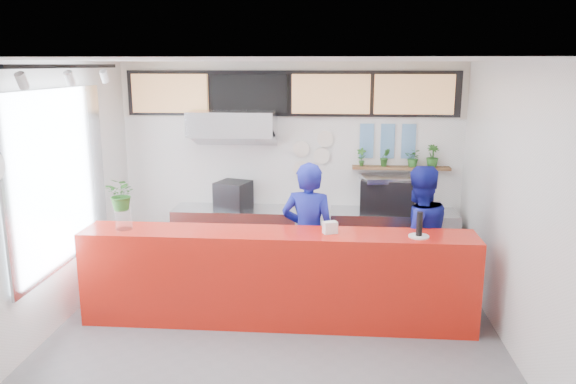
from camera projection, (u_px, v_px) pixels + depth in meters
The scene contains 44 objects.
floor at pixel (274, 337), 6.22m from camera, with size 5.00×5.00×0.00m, color slate.
ceiling at pixel (272, 60), 5.56m from camera, with size 5.00×5.00×0.00m, color silver.
wall_back at pixel (291, 165), 8.32m from camera, with size 5.00×5.00×0.00m, color white.
wall_left at pixel (44, 202), 6.09m from camera, with size 5.00×5.00×0.00m, color white.
wall_right at pixel (518, 212), 5.69m from camera, with size 5.00×5.00×0.00m, color white.
service_counter at pixel (277, 277), 6.49m from camera, with size 4.50×0.60×1.10m, color red.
cream_band at pixel (291, 90), 8.07m from camera, with size 5.00×0.02×0.80m, color beige.
prep_bench at pixel (236, 237), 8.33m from camera, with size 1.80×0.60×0.90m, color #B2B5BA.
panini_oven at pixel (233, 195), 8.18m from camera, with size 0.44×0.44×0.40m, color black.
extraction_hood at pixel (233, 123), 7.90m from camera, with size 1.20×0.70×0.35m, color #B2B5BA.
hood_lip at pixel (233, 137), 7.94m from camera, with size 1.20×0.70×0.08m, color #B2B5BA.
right_bench at pixel (392, 241), 8.14m from camera, with size 1.80×0.60×0.90m, color #B2B5BA.
espresso_machine at pixel (388, 195), 8.00m from camera, with size 0.75×0.53×0.48m, color black.
espresso_tray at pixel (388, 178), 7.94m from camera, with size 0.74×0.51×0.07m, color #AAACB1.
herb_shelf at pixel (401, 168), 8.10m from camera, with size 1.40×0.18×0.04m, color brown.
menu_board_far_left at pixel (170, 93), 8.11m from camera, with size 1.10×0.10×0.55m, color tan.
menu_board_mid_left at pixel (250, 94), 8.02m from camera, with size 1.10×0.10×0.55m, color black.
menu_board_mid_right at pixel (331, 94), 7.93m from camera, with size 1.10×0.10×0.55m, color tan.
menu_board_far_right at pixel (414, 94), 7.83m from camera, with size 1.10×0.10×0.55m, color tan.
soffit at pixel (291, 94), 8.05m from camera, with size 4.80×0.04×0.65m, color black.
window_pane at pixel (59, 178), 6.33m from camera, with size 0.04×2.20×1.90m, color silver.
window_frame at pixel (60, 179), 6.33m from camera, with size 0.03×2.30×2.00m, color #B2B5BA.
track_rail at pixel (68, 66), 5.74m from camera, with size 0.05×2.40×0.04m, color black.
dec_plate_a at pixel (301, 149), 8.22m from camera, with size 0.24×0.24×0.03m, color silver.
dec_plate_b at pixel (322, 156), 8.22m from camera, with size 0.24×0.24×0.03m, color silver.
dec_plate_c at pixel (301, 169), 8.29m from camera, with size 0.24×0.24×0.03m, color silver.
dec_plate_d at pixel (325, 139), 8.16m from camera, with size 0.24×0.24×0.03m, color silver.
photo_frame_a at pixel (367, 132), 8.10m from camera, with size 0.20×0.02×0.25m, color #598CBF.
photo_frame_b at pixel (388, 133), 8.08m from camera, with size 0.20×0.02×0.25m, color #598CBF.
photo_frame_c at pixel (409, 133), 8.05m from camera, with size 0.20×0.02×0.25m, color #598CBF.
photo_frame_d at pixel (366, 149), 8.16m from camera, with size 0.20×0.02×0.25m, color #598CBF.
photo_frame_e at pixel (387, 150), 8.13m from camera, with size 0.20×0.02×0.25m, color #598CBF.
photo_frame_f at pixel (408, 150), 8.11m from camera, with size 0.20×0.02×0.25m, color #598CBF.
staff_center at pixel (308, 236), 6.83m from camera, with size 0.67×0.44×1.83m, color navy.
staff_right at pixel (417, 238), 6.81m from camera, with size 0.87×0.68×1.79m, color navy.
herb_a at pixel (361, 157), 8.11m from camera, with size 0.14×0.10×0.27m, color #296122.
herb_b at pixel (385, 157), 8.08m from camera, with size 0.15×0.12×0.26m, color #296122.
herb_c at pixel (414, 158), 8.05m from camera, with size 0.23×0.20×0.26m, color #296122.
herb_d at pixel (433, 156), 8.02m from camera, with size 0.18×0.16×0.32m, color #296122.
glass_vase at pixel (124, 219), 6.46m from camera, with size 0.19×0.19×0.24m, color silver.
basil_vase at pixel (122, 194), 6.39m from camera, with size 0.35×0.30×0.39m, color #296122.
napkin_holder at pixel (330, 228), 6.31m from camera, with size 0.15×0.10×0.13m, color silver.
white_plate at pixel (419, 236), 6.18m from camera, with size 0.23×0.23×0.02m, color silver.
pepper_mill at pixel (419, 224), 6.15m from camera, with size 0.07×0.07×0.27m, color black.
Camera 1 is at (0.62, -5.68, 2.96)m, focal length 35.00 mm.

